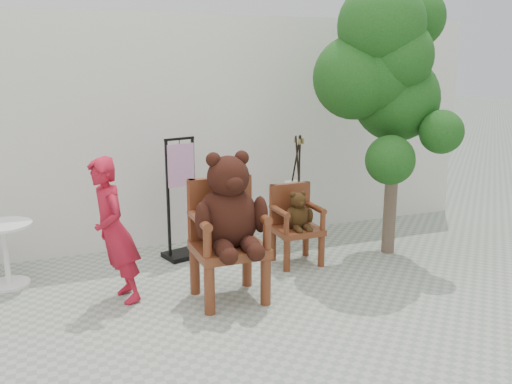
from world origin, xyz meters
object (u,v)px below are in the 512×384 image
Objects in this scene: chair_big at (228,218)px; display_stand at (182,212)px; stool_bucket at (295,194)px; cafe_table at (5,247)px; chair_small at (296,218)px; person at (114,231)px; tree at (385,71)px.

display_stand is (-0.14, 1.39, -0.28)m from chair_big.
stool_bucket is at bearing 45.61° from chair_big.
chair_small is at bearing -8.92° from cafe_table.
person reaches higher than chair_small.
stool_bucket is (0.38, 0.81, 0.08)m from chair_small.
stool_bucket reaches higher than cafe_table.
display_stand is 0.46× the size of tree.
chair_big is 1.06× the size of stool_bucket.
person is 2.82m from stool_bucket.
display_stand is 1.04× the size of stool_bucket.
display_stand is at bearing 126.64° from person.
person is 3.62m from tree.
stool_bucket is (1.49, 1.52, -0.23)m from chair_big.
tree reaches higher than cafe_table.
person is at bearing -176.03° from tree.
chair_big reaches higher than person.
cafe_table is (-2.14, 1.22, -0.43)m from chair_big.
tree is at bearing -53.53° from stool_bucket.
chair_big is 2.50m from cafe_table.
chair_small is at bearing 172.95° from tree.
display_stand is at bearing 95.65° from chair_big.
display_stand is at bearing -175.51° from stool_bucket.
chair_big reaches higher than chair_small.
chair_big is at bearing 61.08° from person.
display_stand is at bearing 151.17° from chair_small.
person is 1.42m from display_stand.
chair_big is 1.03× the size of person.
stool_bucket is at bearing 126.47° from tree.
cafe_table is 0.47× the size of display_stand.
tree is at bearing -34.93° from display_stand.
chair_small is (1.10, 0.71, -0.31)m from chair_big.
chair_big is 1.35m from chair_small.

